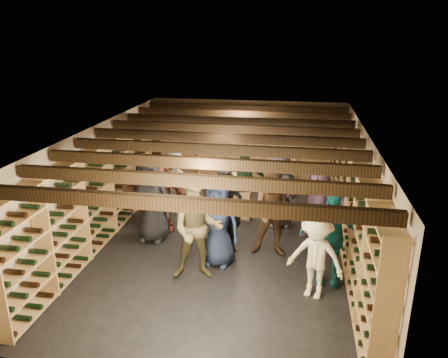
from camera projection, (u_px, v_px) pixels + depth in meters
ground at (224, 241)px, 9.37m from camera, size 8.00×8.00×0.00m
walls at (224, 188)px, 8.98m from camera, size 5.52×8.02×2.40m
ceiling at (224, 131)px, 8.59m from camera, size 5.50×8.00×0.01m
ceiling_joists at (224, 138)px, 8.64m from camera, size 5.40×7.12×0.18m
wine_rack_left at (107, 187)px, 9.43m from camera, size 0.32×7.50×2.15m
wine_rack_right at (353, 202)px, 8.61m from camera, size 0.32×7.50×2.15m
wine_rack_back at (247, 147)px, 12.59m from camera, size 4.70×0.30×2.15m
crate_stack_left at (241, 204)px, 10.44m from camera, size 0.54×0.39×0.68m
crate_stack_right at (233, 186)px, 11.62m from camera, size 0.51×0.34×0.68m
crate_loose at (242, 214)px, 10.52m from camera, size 0.56×0.44×0.17m
person_0 at (151, 200)px, 9.13m from camera, size 0.95×0.67×1.81m
person_1 at (226, 211)px, 8.67m from camera, size 0.74×0.63×1.74m
person_2 at (197, 229)px, 7.71m from camera, size 1.03×0.87×1.89m
person_3 at (316, 257)px, 7.19m from camera, size 1.08×0.83×1.48m
person_4 at (330, 236)px, 7.58m from camera, size 1.07×0.49×1.78m
person_5 at (160, 193)px, 9.65m from camera, size 1.65×0.63×1.74m
person_6 at (218, 223)px, 8.17m from camera, size 0.91×0.68×1.71m
person_7 at (222, 194)px, 9.93m from camera, size 0.60×0.45×1.48m
person_8 at (274, 212)px, 8.53m from camera, size 0.90×0.72×1.81m
person_9 at (174, 183)px, 10.56m from camera, size 1.15×0.92×1.56m
person_10 at (244, 182)px, 10.25m from camera, size 1.10×0.54×1.82m
person_11 at (317, 201)px, 9.27m from camera, size 1.65×0.96×1.69m
person_12 at (280, 190)px, 9.85m from camera, size 0.90×0.64×1.72m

